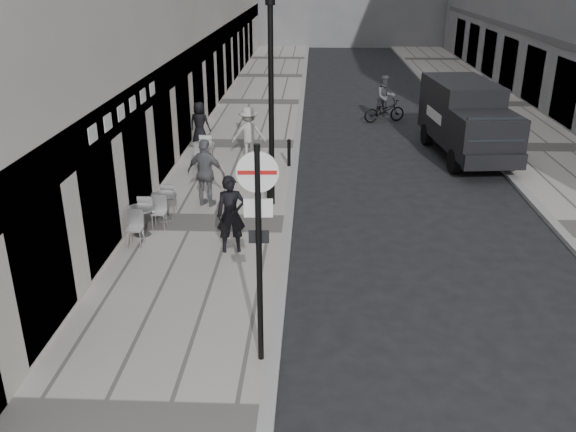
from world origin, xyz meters
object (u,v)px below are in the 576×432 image
walking_man (231,214)px  panel_van (466,116)px  cyclist (385,104)px  lamppost (271,93)px  sign_post (259,229)px

walking_man → panel_van: 11.10m
panel_van → cyclist: size_ratio=2.80×
lamppost → cyclist: (4.20, 10.41, -2.47)m
panel_van → lamppost: bearing=-146.1°
sign_post → lamppost: bearing=89.5°
walking_man → cyclist: bearing=58.6°
lamppost → panel_van: size_ratio=1.00×
panel_van → sign_post: bearing=-121.7°
lamppost → panel_van: 8.60m
lamppost → panel_van: lamppost is taller
sign_post → panel_van: bearing=61.1°
walking_man → lamppost: lamppost is taller
walking_man → panel_van: size_ratio=0.33×
walking_man → panel_van: bearing=38.1°
sign_post → cyclist: size_ratio=1.89×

